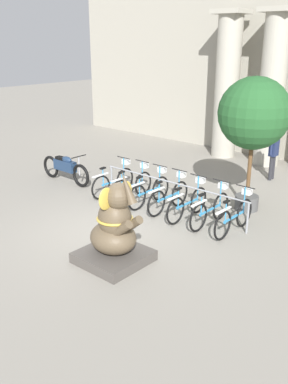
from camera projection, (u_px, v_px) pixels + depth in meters
ground_plane at (114, 232)px, 9.85m from camera, size 60.00×60.00×0.00m
building_facade at (286, 75)px, 14.93m from camera, size 20.00×0.20×6.00m
column_left at (227, 85)px, 15.43m from camera, size 1.10×1.10×5.16m
column_middle at (272, 89)px, 14.34m from camera, size 1.10×1.10×5.16m
bike_rack at (171, 187)px, 10.93m from camera, size 4.46×0.05×0.77m
bicycle_0 at (114, 181)px, 12.09m from camera, size 0.48×1.64×1.02m
bicycle_1 at (132, 185)px, 11.74m from camera, size 0.48×1.64×1.02m
bicycle_2 at (150, 190)px, 11.33m from camera, size 0.48×1.64×1.02m
bicycle_3 at (169, 196)px, 10.94m from camera, size 0.48×1.64×1.02m
bicycle_4 at (188, 203)px, 10.49m from camera, size 0.48×1.64×1.02m
bicycle_5 at (211, 209)px, 10.10m from camera, size 0.48×1.64×1.02m
bicycle_6 at (235, 216)px, 9.70m from camera, size 0.48×1.64×1.02m
elephant_statue at (115, 232)px, 8.30m from camera, size 1.25×1.25×1.97m
motorcycle at (65, 168)px, 13.14m from camera, size 2.15×0.55×0.95m
person_pedestrian at (274, 151)px, 13.22m from camera, size 0.21×0.47×1.59m
potted_tree at (254, 116)px, 10.35m from camera, size 1.77×1.77×3.38m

